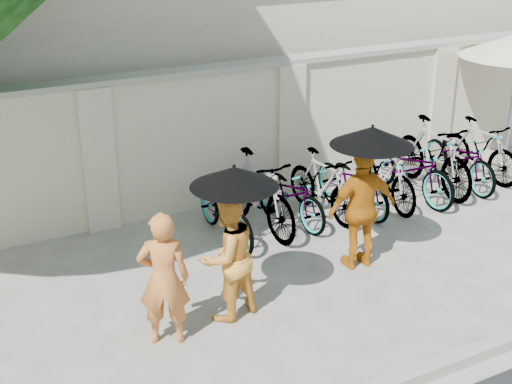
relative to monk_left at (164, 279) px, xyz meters
name	(u,v)px	position (x,y,z in m)	size (l,w,h in m)	color
ground	(275,312)	(1.25, -0.06, -0.72)	(80.00, 80.00, 0.00)	#ACA49A
compound_wall	(227,137)	(2.25, 3.14, 0.28)	(20.00, 0.30, 2.00)	beige
building_behind	(187,48)	(3.25, 6.94, 0.88)	(14.00, 6.00, 3.20)	beige
monk_left	(164,279)	(0.00, 0.00, 0.00)	(0.53, 0.35, 1.44)	#C76F2F
monk_center	(228,257)	(0.78, 0.13, 0.00)	(0.70, 0.54, 1.43)	gold
parasol_center	(234,177)	(0.83, 0.05, 0.93)	(0.92, 0.92, 0.94)	black
monk_right	(362,209)	(2.74, 0.41, 0.05)	(0.90, 0.38, 1.54)	#BB670F
parasol_right	(372,136)	(2.76, 0.33, 0.99)	(0.99, 0.99, 0.95)	black
bike_0	(226,209)	(1.62, 1.89, -0.29)	(0.57, 1.64, 0.86)	#9E9CAD
bike_1	(258,193)	(2.14, 1.95, -0.17)	(0.52, 1.83, 1.10)	#9E9CAD
bike_2	(290,193)	(2.66, 1.98, -0.29)	(0.57, 1.63, 0.86)	#9E9CAD
bike_3	(323,185)	(3.17, 1.92, -0.24)	(0.45, 1.60, 0.96)	#9E9CAD
bike_4	(353,182)	(3.69, 1.90, -0.29)	(0.58, 1.65, 0.87)	#9E9CAD
bike_5	(385,174)	(4.21, 1.82, -0.23)	(0.46, 1.63, 0.98)	#9E9CAD
bike_6	(410,167)	(4.73, 1.88, -0.23)	(0.65, 1.87, 0.98)	#9E9CAD
bike_7	(433,156)	(5.25, 1.96, -0.15)	(0.53, 1.89, 1.14)	#9E9CAD
bike_8	(460,158)	(5.77, 1.91, -0.26)	(0.61, 1.76, 0.92)	#9E9CAD
bike_9	(480,150)	(6.28, 2.00, -0.23)	(0.46, 1.63, 0.98)	#9E9CAD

